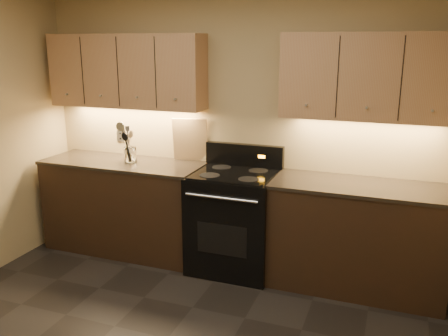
# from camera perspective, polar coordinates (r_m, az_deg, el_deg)

# --- Properties ---
(wall_back) EXTENTS (4.00, 0.04, 2.60)m
(wall_back) POSITION_cam_1_polar(r_m,az_deg,el_deg) (4.52, 1.69, 5.05)
(wall_back) COLOR tan
(wall_back) RESTS_ON ground
(counter_left) EXTENTS (1.62, 0.62, 0.93)m
(counter_left) POSITION_cam_1_polar(r_m,az_deg,el_deg) (4.93, -11.78, -4.46)
(counter_left) COLOR black
(counter_left) RESTS_ON ground
(counter_right) EXTENTS (1.46, 0.62, 0.93)m
(counter_right) POSITION_cam_1_polar(r_m,az_deg,el_deg) (4.24, 15.68, -7.96)
(counter_right) COLOR black
(counter_right) RESTS_ON ground
(stove) EXTENTS (0.76, 0.68, 1.14)m
(stove) POSITION_cam_1_polar(r_m,az_deg,el_deg) (4.42, 1.26, -6.24)
(stove) COLOR black
(stove) RESTS_ON ground
(upper_cab_left) EXTENTS (1.60, 0.30, 0.70)m
(upper_cab_left) POSITION_cam_1_polar(r_m,az_deg,el_deg) (4.79, -11.68, 11.35)
(upper_cab_left) COLOR #A47F52
(upper_cab_left) RESTS_ON wall_back
(upper_cab_right) EXTENTS (1.44, 0.30, 0.70)m
(upper_cab_right) POSITION_cam_1_polar(r_m,az_deg,el_deg) (4.08, 17.19, 10.43)
(upper_cab_right) COLOR #A47F52
(upper_cab_right) RESTS_ON wall_back
(outlet_plate) EXTENTS (0.08, 0.01, 0.12)m
(outlet_plate) POSITION_cam_1_polar(r_m,az_deg,el_deg) (5.10, -12.34, 3.80)
(outlet_plate) COLOR #B2B5BA
(outlet_plate) RESTS_ON wall_back
(utensil_crock) EXTENTS (0.16, 0.16, 0.15)m
(utensil_crock) POSITION_cam_1_polar(r_m,az_deg,el_deg) (4.74, -11.22, 1.52)
(utensil_crock) COLOR white
(utensil_crock) RESTS_ON counter_left
(cutting_board) EXTENTS (0.35, 0.16, 0.43)m
(cutting_board) POSITION_cam_1_polar(r_m,az_deg,el_deg) (4.68, -4.09, 3.41)
(cutting_board) COLOR tan
(cutting_board) RESTS_ON counter_left
(wooden_spoon) EXTENTS (0.11, 0.10, 0.31)m
(wooden_spoon) POSITION_cam_1_polar(r_m,az_deg,el_deg) (4.72, -11.72, 2.64)
(wooden_spoon) COLOR tan
(wooden_spoon) RESTS_ON utensil_crock
(black_spoon) EXTENTS (0.08, 0.15, 0.30)m
(black_spoon) POSITION_cam_1_polar(r_m,az_deg,el_deg) (4.72, -11.24, 2.64)
(black_spoon) COLOR black
(black_spoon) RESTS_ON utensil_crock
(black_turner) EXTENTS (0.16, 0.19, 0.37)m
(black_turner) POSITION_cam_1_polar(r_m,az_deg,el_deg) (4.69, -11.40, 2.93)
(black_turner) COLOR black
(black_turner) RESTS_ON utensil_crock
(steel_spatula) EXTENTS (0.18, 0.11, 0.36)m
(steel_spatula) POSITION_cam_1_polar(r_m,az_deg,el_deg) (4.70, -11.02, 2.91)
(steel_spatula) COLOR silver
(steel_spatula) RESTS_ON utensil_crock
(steel_skimmer) EXTENTS (0.22, 0.10, 0.39)m
(steel_skimmer) POSITION_cam_1_polar(r_m,az_deg,el_deg) (4.68, -11.01, 3.07)
(steel_skimmer) COLOR silver
(steel_skimmer) RESTS_ON utensil_crock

